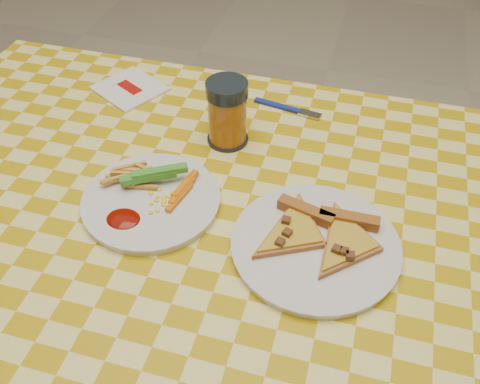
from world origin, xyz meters
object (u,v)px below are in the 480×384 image
table (211,246)px  drink_glass (227,113)px  plate_left (151,202)px  plate_right (315,247)px

table → drink_glass: (-0.03, 0.20, 0.14)m
plate_left → plate_right: size_ratio=0.88×
plate_left → drink_glass: bearing=69.9°
table → plate_left: 0.13m
plate_left → drink_glass: 0.22m
table → plate_right: bearing=-6.7°
plate_right → table: bearing=173.3°
plate_right → drink_glass: bearing=132.9°
table → drink_glass: bearing=98.3°
plate_left → drink_glass: (0.07, 0.20, 0.06)m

